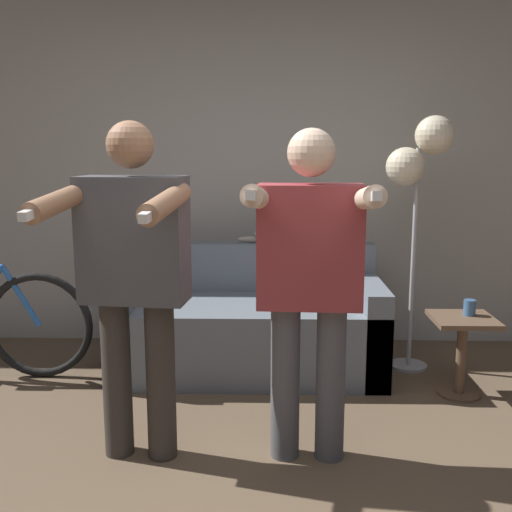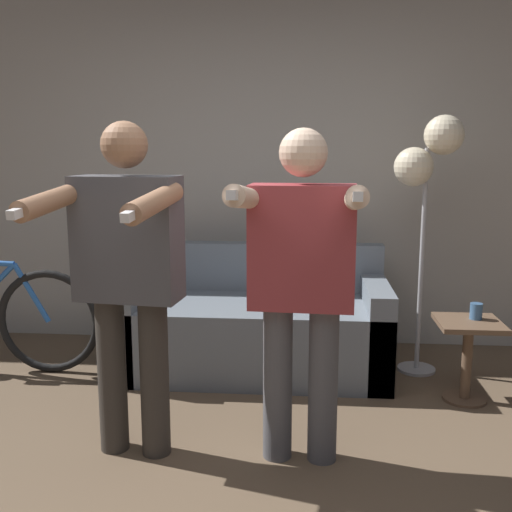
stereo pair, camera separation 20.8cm
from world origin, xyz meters
The scene contains 8 objects.
wall_back centered at (0.00, 2.46, 1.30)m, with size 10.00×0.05×2.60m.
couch centered at (0.02, 1.81, 0.29)m, with size 1.76×0.83×0.82m.
person_left centered at (-0.47, 0.62, 0.94)m, with size 0.61×0.72×1.61m.
person_right centered at (0.34, 0.61, 0.92)m, with size 0.57×0.69×1.57m.
cat centered at (0.26, 2.13, 0.89)m, with size 0.53×0.13×0.16m.
floor_lamp centered at (1.13, 1.86, 1.38)m, with size 0.43×0.25×1.69m.
side_table centered at (1.32, 1.40, 0.34)m, with size 0.37×0.37×0.49m.
cup centered at (1.37, 1.44, 0.54)m, with size 0.07×0.07×0.10m.
Camera 1 is at (0.15, -2.08, 1.49)m, focal length 42.00 mm.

